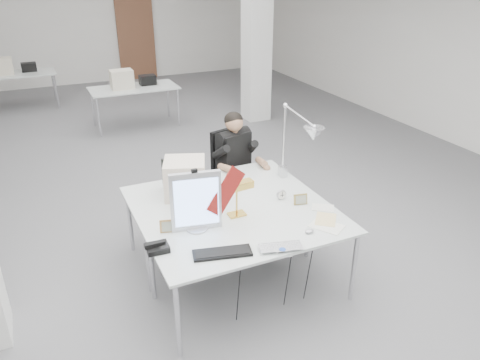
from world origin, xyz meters
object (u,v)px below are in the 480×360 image
object	(u,v)px
monitor	(196,201)
office_chair	(233,171)
bankers_lamp	(237,200)
desk_phone	(157,248)
architect_lamp	(296,146)
laptop	(282,251)
seated_person	(234,149)
desk_main	(253,232)
beige_monitor	(185,178)

from	to	relation	value
monitor	office_chair	bearing A→B (deg)	66.44
bankers_lamp	desk_phone	distance (m)	0.88
desk_phone	architect_lamp	distance (m)	1.79
laptop	desk_phone	world-z (taller)	desk_phone
bankers_lamp	desk_phone	bearing A→B (deg)	-168.23
seated_person	desk_phone	bearing A→B (deg)	-147.86
monitor	architect_lamp	bearing A→B (deg)	29.44
seated_person	desk_phone	world-z (taller)	seated_person
desk_main	bankers_lamp	bearing A→B (deg)	93.94
desk_phone	beige_monitor	xyz separation A→B (m)	(0.53, 0.85, 0.17)
laptop	bankers_lamp	bearing A→B (deg)	111.48
desk_main	desk_phone	world-z (taller)	desk_phone
laptop	bankers_lamp	distance (m)	0.73
desk_main	bankers_lamp	xyz separation A→B (m)	(-0.02, 0.31, 0.17)
desk_phone	beige_monitor	bearing A→B (deg)	61.64
monitor	beige_monitor	world-z (taller)	monitor
desk_main	desk_phone	bearing A→B (deg)	176.89
laptop	beige_monitor	distance (m)	1.37
architect_lamp	desk_main	bearing A→B (deg)	-121.43
monitor	desk_main	bearing A→B (deg)	-16.52
desk_main	office_chair	xyz separation A→B (m)	(0.49, 1.58, -0.15)
monitor	beige_monitor	xyz separation A→B (m)	(0.12, 0.66, -0.08)
office_chair	desk_phone	size ratio (longest dim) A/B	6.51
seated_person	architect_lamp	bearing A→B (deg)	-87.32
desk_main	architect_lamp	distance (m)	1.11
bankers_lamp	architect_lamp	xyz separation A→B (m)	(0.81, 0.33, 0.29)
monitor	bankers_lamp	xyz separation A→B (m)	(0.42, 0.08, -0.12)
seated_person	monitor	bearing A→B (deg)	-141.50
seated_person	beige_monitor	distance (m)	1.03
monitor	laptop	bearing A→B (deg)	-40.39
office_chair	beige_monitor	bearing A→B (deg)	-155.72
monitor	architect_lamp	world-z (taller)	architect_lamp
desk_main	laptop	world-z (taller)	laptop
laptop	desk_phone	size ratio (longest dim) A/B	1.98
office_chair	seated_person	size ratio (longest dim) A/B	1.47
monitor	architect_lamp	xyz separation A→B (m)	(1.23, 0.40, 0.17)
desk_main	architect_lamp	bearing A→B (deg)	38.89
architect_lamp	monitor	bearing A→B (deg)	-142.14
seated_person	desk_phone	xyz separation A→B (m)	(-1.34, -1.48, -0.12)
monitor	bankers_lamp	world-z (taller)	monitor
bankers_lamp	beige_monitor	bearing A→B (deg)	111.27
office_chair	architect_lamp	size ratio (longest dim) A/B	1.32
bankers_lamp	desk_phone	size ratio (longest dim) A/B	1.70
desk_main	desk_phone	distance (m)	0.85
seated_person	beige_monitor	xyz separation A→B (m)	(-0.82, -0.63, 0.04)
office_chair	bankers_lamp	distance (m)	1.41
seated_person	bankers_lamp	world-z (taller)	seated_person
desk_phone	bankers_lamp	bearing A→B (deg)	21.11
seated_person	laptop	world-z (taller)	seated_person
office_chair	bankers_lamp	size ratio (longest dim) A/B	3.82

